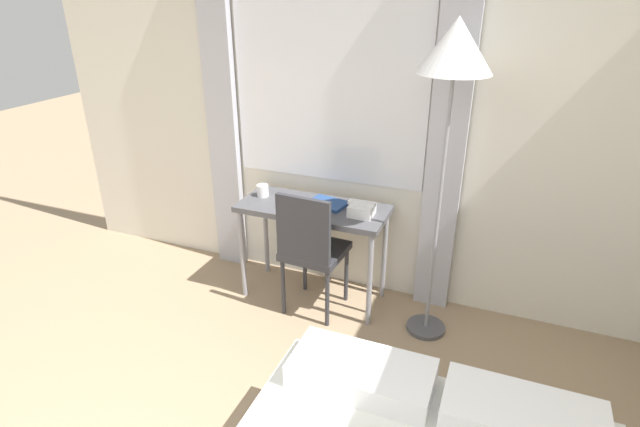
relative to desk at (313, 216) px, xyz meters
The scene contains 7 objects.
wall_back_with_window 0.79m from the desk, 53.50° to the left, with size 5.05×0.13×2.70m.
desk is the anchor object (origin of this frame).
desk_chair 0.24m from the desk, 71.98° to the right, with size 0.42×0.42×0.93m.
standing_lamp 1.42m from the desk, ahead, with size 0.41×0.41×2.01m.
telephone 0.38m from the desk, ahead, with size 0.18×0.16×0.10m.
book 0.14m from the desk, 31.87° to the left, with size 0.29×0.24×0.02m.
mug 0.43m from the desk, behind, with size 0.09×0.09×0.09m.
Camera 1 is at (0.97, -0.36, 2.15)m, focal length 28.00 mm.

